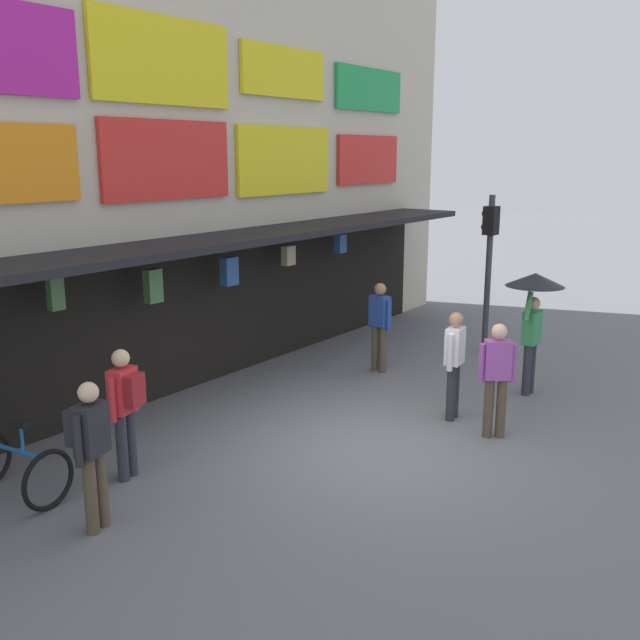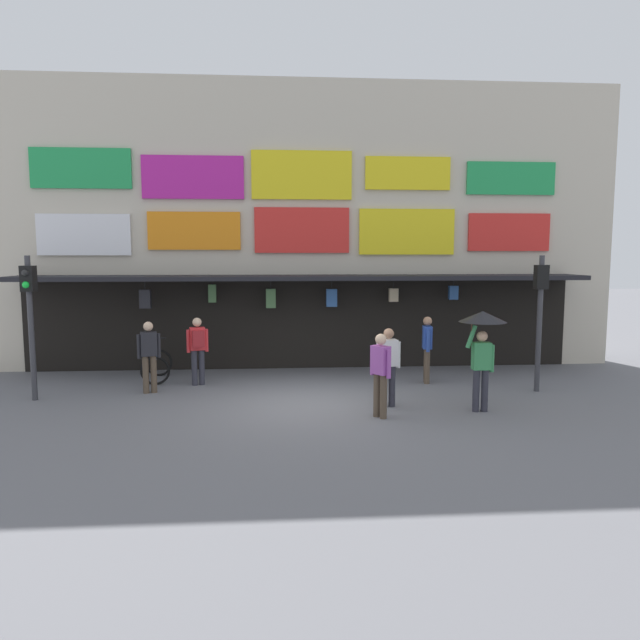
{
  "view_description": "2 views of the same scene",
  "coord_description": "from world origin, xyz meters",
  "px_view_note": "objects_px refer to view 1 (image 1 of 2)",
  "views": [
    {
      "loc": [
        -7.89,
        -4.87,
        4.0
      ],
      "look_at": [
        1.03,
        1.71,
        1.38
      ],
      "focal_mm": 39.85,
      "sensor_mm": 36.0,
      "label": 1
    },
    {
      "loc": [
        -0.68,
        -12.28,
        3.22
      ],
      "look_at": [
        0.3,
        1.14,
        1.7
      ],
      "focal_mm": 32.53,
      "sensor_mm": 36.0,
      "label": 2
    }
  ],
  "objects_px": {
    "pedestrian_in_purple": "(380,322)",
    "traffic_light_far": "(489,249)",
    "pedestrian_in_blue": "(125,404)",
    "bicycle_parked": "(16,467)",
    "pedestrian_in_yellow": "(497,374)",
    "pedestrian_in_black": "(454,359)",
    "pedestrian_in_white": "(90,445)",
    "pedestrian_with_umbrella": "(534,299)"
  },
  "relations": [
    {
      "from": "pedestrian_in_blue",
      "to": "pedestrian_in_black",
      "type": "distance_m",
      "value": 4.89
    },
    {
      "from": "pedestrian_in_blue",
      "to": "pedestrian_in_purple",
      "type": "height_order",
      "value": "same"
    },
    {
      "from": "pedestrian_in_blue",
      "to": "pedestrian_with_umbrella",
      "type": "bearing_deg",
      "value": -25.12
    },
    {
      "from": "traffic_light_far",
      "to": "bicycle_parked",
      "type": "height_order",
      "value": "traffic_light_far"
    },
    {
      "from": "traffic_light_far",
      "to": "pedestrian_in_blue",
      "type": "bearing_deg",
      "value": 171.5
    },
    {
      "from": "pedestrian_in_blue",
      "to": "pedestrian_with_umbrella",
      "type": "height_order",
      "value": "pedestrian_with_umbrella"
    },
    {
      "from": "bicycle_parked",
      "to": "pedestrian_in_purple",
      "type": "relative_size",
      "value": 0.74
    },
    {
      "from": "pedestrian_in_yellow",
      "to": "pedestrian_in_white",
      "type": "height_order",
      "value": "same"
    },
    {
      "from": "pedestrian_in_yellow",
      "to": "pedestrian_in_black",
      "type": "bearing_deg",
      "value": 68.92
    },
    {
      "from": "bicycle_parked",
      "to": "pedestrian_in_white",
      "type": "relative_size",
      "value": 0.74
    },
    {
      "from": "pedestrian_with_umbrella",
      "to": "pedestrian_in_black",
      "type": "relative_size",
      "value": 1.24
    },
    {
      "from": "bicycle_parked",
      "to": "pedestrian_in_blue",
      "type": "height_order",
      "value": "pedestrian_in_blue"
    },
    {
      "from": "traffic_light_far",
      "to": "pedestrian_in_yellow",
      "type": "height_order",
      "value": "traffic_light_far"
    },
    {
      "from": "pedestrian_in_blue",
      "to": "traffic_light_far",
      "type": "bearing_deg",
      "value": -8.5
    },
    {
      "from": "bicycle_parked",
      "to": "pedestrian_with_umbrella",
      "type": "height_order",
      "value": "pedestrian_with_umbrella"
    },
    {
      "from": "pedestrian_in_white",
      "to": "pedestrian_in_blue",
      "type": "distance_m",
      "value": 1.25
    },
    {
      "from": "traffic_light_far",
      "to": "pedestrian_in_white",
      "type": "relative_size",
      "value": 1.9
    },
    {
      "from": "pedestrian_in_yellow",
      "to": "pedestrian_with_umbrella",
      "type": "bearing_deg",
      "value": 7.77
    },
    {
      "from": "pedestrian_in_yellow",
      "to": "pedestrian_in_black",
      "type": "height_order",
      "value": "same"
    },
    {
      "from": "traffic_light_far",
      "to": "pedestrian_with_umbrella",
      "type": "distance_m",
      "value": 2.62
    },
    {
      "from": "traffic_light_far",
      "to": "pedestrian_in_blue",
      "type": "height_order",
      "value": "traffic_light_far"
    },
    {
      "from": "pedestrian_in_purple",
      "to": "traffic_light_far",
      "type": "bearing_deg",
      "value": -23.96
    },
    {
      "from": "pedestrian_in_black",
      "to": "pedestrian_with_umbrella",
      "type": "bearing_deg",
      "value": -15.91
    },
    {
      "from": "pedestrian_with_umbrella",
      "to": "bicycle_parked",
      "type": "bearing_deg",
      "value": 154.19
    },
    {
      "from": "pedestrian_in_blue",
      "to": "pedestrian_in_purple",
      "type": "xyz_separation_m",
      "value": [
        5.7,
        -0.15,
        -0.04
      ]
    },
    {
      "from": "bicycle_parked",
      "to": "pedestrian_in_purple",
      "type": "distance_m",
      "value": 6.9
    },
    {
      "from": "pedestrian_with_umbrella",
      "to": "pedestrian_in_black",
      "type": "xyz_separation_m",
      "value": [
        -1.82,
        0.52,
        -0.69
      ]
    },
    {
      "from": "pedestrian_in_yellow",
      "to": "pedestrian_in_purple",
      "type": "xyz_separation_m",
      "value": [
        1.72,
        3.01,
        0.0
      ]
    },
    {
      "from": "bicycle_parked",
      "to": "pedestrian_in_blue",
      "type": "xyz_separation_m",
      "value": [
        1.13,
        -0.64,
        0.59
      ]
    },
    {
      "from": "traffic_light_far",
      "to": "bicycle_parked",
      "type": "bearing_deg",
      "value": 168.66
    },
    {
      "from": "pedestrian_in_yellow",
      "to": "pedestrian_in_white",
      "type": "distance_m",
      "value": 5.57
    },
    {
      "from": "pedestrian_in_yellow",
      "to": "pedestrian_in_purple",
      "type": "height_order",
      "value": "same"
    },
    {
      "from": "pedestrian_in_white",
      "to": "pedestrian_with_umbrella",
      "type": "bearing_deg",
      "value": -16.81
    },
    {
      "from": "pedestrian_in_purple",
      "to": "pedestrian_in_black",
      "type": "relative_size",
      "value": 1.0
    },
    {
      "from": "pedestrian_in_yellow",
      "to": "pedestrian_with_umbrella",
      "type": "relative_size",
      "value": 0.81
    },
    {
      "from": "pedestrian_in_purple",
      "to": "pedestrian_with_umbrella",
      "type": "distance_m",
      "value": 2.83
    },
    {
      "from": "bicycle_parked",
      "to": "pedestrian_in_black",
      "type": "bearing_deg",
      "value": -28.82
    },
    {
      "from": "pedestrian_in_yellow",
      "to": "pedestrian_in_purple",
      "type": "relative_size",
      "value": 1.0
    },
    {
      "from": "pedestrian_in_black",
      "to": "pedestrian_in_purple",
      "type": "bearing_deg",
      "value": 57.41
    },
    {
      "from": "pedestrian_in_blue",
      "to": "pedestrian_with_umbrella",
      "type": "relative_size",
      "value": 0.81
    },
    {
      "from": "pedestrian_in_white",
      "to": "pedestrian_in_purple",
      "type": "bearing_deg",
      "value": 4.76
    },
    {
      "from": "pedestrian_in_yellow",
      "to": "bicycle_parked",
      "type": "bearing_deg",
      "value": 143.42
    }
  ]
}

